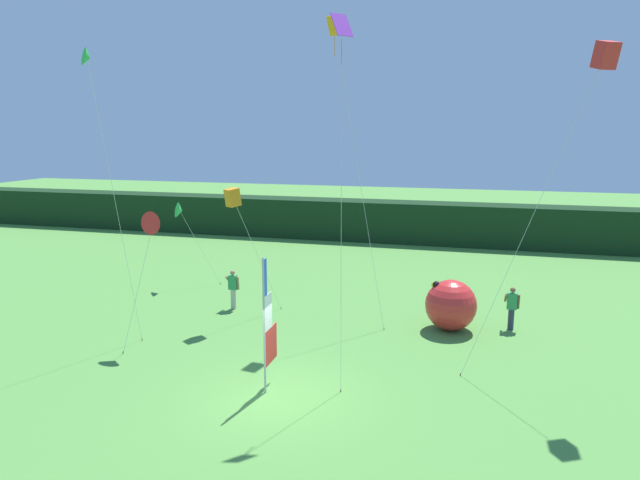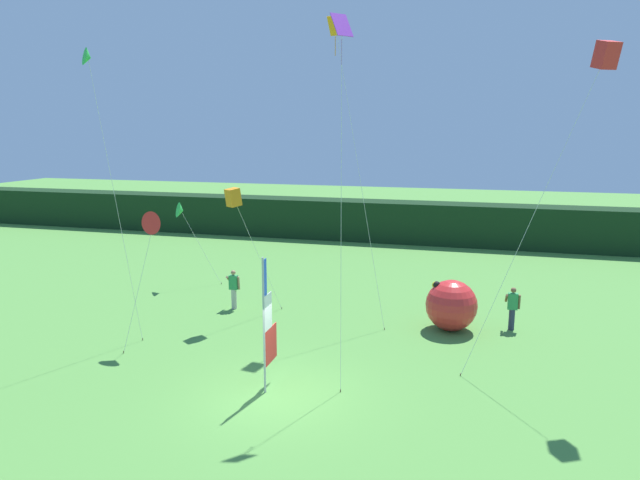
# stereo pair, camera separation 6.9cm
# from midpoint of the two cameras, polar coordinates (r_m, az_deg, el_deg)

# --- Properties ---
(ground_plane) EXTENTS (120.00, 120.00, 0.00)m
(ground_plane) POSITION_cam_midpoint_polar(r_m,az_deg,el_deg) (16.79, -4.25, -15.30)
(ground_plane) COLOR #518E3D
(distant_treeline) EXTENTS (80.00, 2.40, 2.69)m
(distant_treeline) POSITION_cam_midpoint_polar(r_m,az_deg,el_deg) (38.57, 7.57, 1.87)
(distant_treeline) COLOR black
(distant_treeline) RESTS_ON ground
(banner_flag) EXTENTS (0.06, 1.03, 4.00)m
(banner_flag) POSITION_cam_midpoint_polar(r_m,az_deg,el_deg) (16.47, -5.18, -8.61)
(banner_flag) COLOR #B7B7BC
(banner_flag) RESTS_ON ground
(person_near_banner) EXTENTS (0.55, 0.48, 1.67)m
(person_near_banner) POSITION_cam_midpoint_polar(r_m,az_deg,el_deg) (24.11, -8.62, -4.83)
(person_near_banner) COLOR #B7B2A3
(person_near_banner) RESTS_ON ground
(person_mid_field) EXTENTS (0.55, 0.48, 1.65)m
(person_mid_field) POSITION_cam_midpoint_polar(r_m,az_deg,el_deg) (22.61, 18.92, -6.44)
(person_mid_field) COLOR #2D334C
(person_mid_field) RESTS_ON ground
(inflatable_balloon) EXTENTS (1.93, 1.93, 1.93)m
(inflatable_balloon) POSITION_cam_midpoint_polar(r_m,az_deg,el_deg) (21.93, 13.19, -6.42)
(inflatable_balloon) COLOR red
(inflatable_balloon) RESTS_ON ground
(kite_orange_diamond_0) EXTENTS (2.57, 1.44, 11.56)m
(kite_orange_diamond_0) POSITION_cam_midpoint_polar(r_m,az_deg,el_deg) (22.11, 2.11, 18.20)
(kite_orange_diamond_0) COLOR brown
(kite_orange_diamond_0) RESTS_ON ground
(kite_red_delta_1) EXTENTS (0.98, 1.67, 4.70)m
(kite_red_delta_1) POSITION_cam_midpoint_polar(r_m,az_deg,el_deg) (20.37, -16.34, 1.65)
(kite_red_delta_1) COLOR brown
(kite_red_delta_1) RESTS_ON ground
(kite_red_box_2) EXTENTS (3.89, 1.66, 9.93)m
(kite_red_box_2) POSITION_cam_midpoint_polar(r_m,az_deg,el_deg) (18.49, 26.96, 16.18)
(kite_red_box_2) COLOR brown
(kite_red_box_2) RESTS_ON ground
(kite_purple_diamond_3) EXTENTS (0.70, 1.69, 10.64)m
(kite_purple_diamond_3) POSITION_cam_midpoint_polar(r_m,az_deg,el_deg) (16.58, 2.32, 17.98)
(kite_purple_diamond_3) COLOR brown
(kite_purple_diamond_3) RESTS_ON ground
(kite_green_delta_4) EXTENTS (2.21, 0.89, 4.05)m
(kite_green_delta_4) POSITION_cam_midpoint_polar(r_m,az_deg,el_deg) (27.88, -13.80, 2.91)
(kite_green_delta_4) COLOR brown
(kite_green_delta_4) RESTS_ON ground
(kite_orange_box_5) EXTENTS (1.66, 2.08, 5.27)m
(kite_orange_box_5) POSITION_cam_midpoint_polar(r_m,az_deg,el_deg) (21.97, -8.65, 4.23)
(kite_orange_box_5) COLOR brown
(kite_orange_box_5) RESTS_ON ground
(kite_green_delta_6) EXTENTS (1.45, 0.73, 10.08)m
(kite_green_delta_6) POSITION_cam_midpoint_polar(r_m,az_deg,el_deg) (20.70, -22.23, 16.41)
(kite_green_delta_6) COLOR brown
(kite_green_delta_6) RESTS_ON ground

